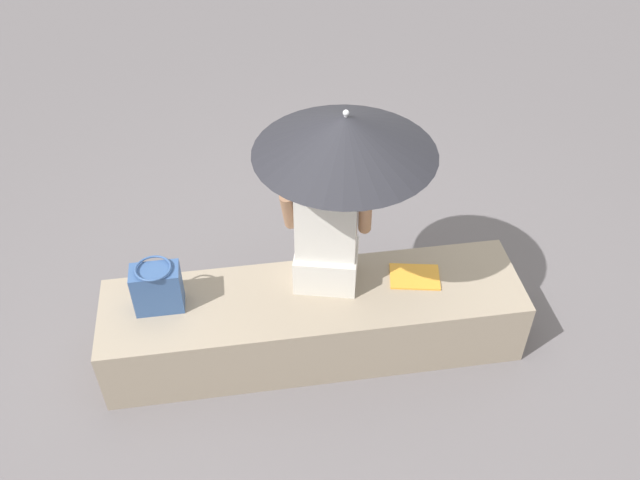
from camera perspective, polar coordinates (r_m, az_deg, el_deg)
ground_plane at (r=4.09m, az=-0.49°, el=-8.72°), size 14.00×14.00×0.00m
stone_bench at (r=3.93m, az=-0.51°, el=-6.76°), size 2.35×0.59×0.42m
person_seated at (r=3.60m, az=0.55°, el=1.12°), size 0.50×0.36×0.90m
parasol at (r=3.21m, az=2.13°, el=8.79°), size 0.90×0.90×1.12m
handbag_black at (r=3.72m, az=-13.45°, el=-3.91°), size 0.26×0.19×0.29m
magazine at (r=3.90m, az=7.92°, el=-3.05°), size 0.31×0.25×0.01m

